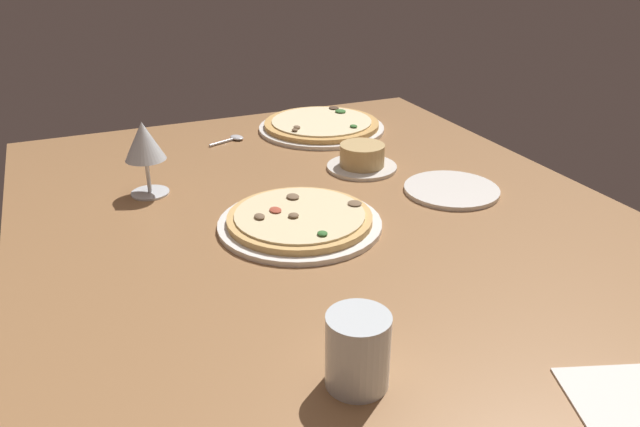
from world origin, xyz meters
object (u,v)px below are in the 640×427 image
(wine_glass_far, at_px, (144,144))
(pizza_main, at_px, (300,220))
(water_glass, at_px, (358,355))
(side_plate, at_px, (451,190))
(pizza_side, at_px, (322,126))
(spoon, at_px, (233,139))
(ramekin_on_saucer, at_px, (362,159))

(wine_glass_far, bearing_deg, pizza_main, 40.93)
(water_glass, distance_m, side_plate, 0.61)
(pizza_side, relative_size, water_glass, 3.46)
(side_plate, xyz_separation_m, spoon, (-0.49, -0.31, 0.00))
(pizza_main, bearing_deg, wine_glass_far, -139.07)
(water_glass, relative_size, side_plate, 0.49)
(ramekin_on_saucer, distance_m, water_glass, 0.70)
(ramekin_on_saucer, bearing_deg, side_plate, 30.20)
(pizza_main, height_order, spoon, pizza_main)
(wine_glass_far, bearing_deg, water_glass, 11.01)
(pizza_side, distance_m, side_plate, 0.48)
(water_glass, bearing_deg, pizza_side, 158.98)
(ramekin_on_saucer, relative_size, spoon, 1.56)
(pizza_main, bearing_deg, spoon, 177.25)
(ramekin_on_saucer, relative_size, wine_glass_far, 1.03)
(pizza_side, bearing_deg, water_glass, -21.02)
(spoon, bearing_deg, pizza_main, -2.75)
(pizza_side, height_order, side_plate, pizza_side)
(pizza_main, height_order, water_glass, water_glass)
(ramekin_on_saucer, height_order, spoon, ramekin_on_saucer)
(wine_glass_far, xyz_separation_m, spoon, (-0.25, 0.25, -0.10))
(pizza_main, height_order, pizza_side, same)
(wine_glass_far, height_order, water_glass, wine_glass_far)
(water_glass, height_order, spoon, water_glass)
(pizza_main, relative_size, wine_glass_far, 1.97)
(ramekin_on_saucer, xyz_separation_m, water_glass, (0.62, -0.32, 0.02))
(ramekin_on_saucer, bearing_deg, pizza_main, -47.61)
(side_plate, height_order, spoon, spoon)
(pizza_main, distance_m, water_glass, 0.42)
(side_plate, bearing_deg, pizza_main, -85.95)
(wine_glass_far, height_order, spoon, wine_glass_far)
(water_glass, bearing_deg, pizza_main, 167.53)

